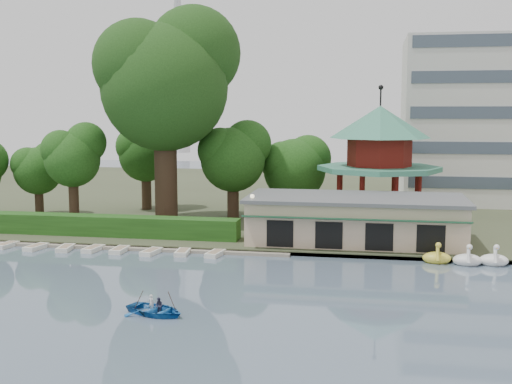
% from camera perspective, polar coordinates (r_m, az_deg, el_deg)
% --- Properties ---
extents(ground_plane, '(220.00, 220.00, 0.00)m').
position_cam_1_polar(ground_plane, '(36.97, -8.23, -11.15)').
color(ground_plane, slate).
rests_on(ground_plane, ground).
extents(shore, '(220.00, 70.00, 0.40)m').
position_cam_1_polar(shore, '(86.72, 2.72, -0.33)').
color(shore, '#424930').
rests_on(shore, ground).
extents(embankment, '(220.00, 0.60, 0.30)m').
position_cam_1_polar(embankment, '(53.03, -2.27, -5.25)').
color(embankment, gray).
rests_on(embankment, ground).
extents(dock, '(34.00, 1.60, 0.24)m').
position_cam_1_polar(dock, '(56.73, -14.25, -4.68)').
color(dock, gray).
rests_on(dock, ground).
extents(boathouse, '(18.60, 9.39, 3.90)m').
position_cam_1_polar(boathouse, '(55.98, 8.83, -2.35)').
color(boathouse, beige).
rests_on(boathouse, shore).
extents(pavilion, '(12.40, 12.40, 13.50)m').
position_cam_1_polar(pavilion, '(65.35, 10.91, 3.49)').
color(pavilion, beige).
rests_on(pavilion, shore).
extents(broadcast_tower, '(8.00, 8.00, 96.00)m').
position_cam_1_polar(broadcast_tower, '(182.61, -6.96, 14.23)').
color(broadcast_tower, silver).
rests_on(broadcast_tower, ground).
extents(hedge, '(30.00, 2.00, 1.80)m').
position_cam_1_polar(hedge, '(60.70, -15.57, -2.81)').
color(hedge, '#235318').
rests_on(hedge, shore).
extents(lamp_post, '(0.36, 0.36, 4.28)m').
position_cam_1_polar(lamp_post, '(53.77, -0.33, -1.61)').
color(lamp_post, black).
rests_on(lamp_post, shore).
extents(big_tree, '(13.81, 12.87, 21.67)m').
position_cam_1_polar(big_tree, '(64.73, -7.97, 10.16)').
color(big_tree, '#3A281C').
rests_on(big_tree, shore).
extents(small_trees, '(40.14, 16.31, 10.27)m').
position_cam_1_polar(small_trees, '(69.29, -9.16, 2.83)').
color(small_trees, '#3A281C').
rests_on(small_trees, shore).
extents(swan_boats, '(11.99, 2.12, 1.92)m').
position_cam_1_polar(swan_boats, '(52.03, 21.50, -5.72)').
color(swan_boats, yellow).
rests_on(swan_boats, ground).
extents(moored_rowboats, '(27.27, 2.77, 0.36)m').
position_cam_1_polar(moored_rowboats, '(56.39, -16.70, -4.77)').
color(moored_rowboats, white).
rests_on(moored_rowboats, ground).
extents(rowboat_with_passengers, '(6.05, 5.19, 2.01)m').
position_cam_1_polar(rowboat_with_passengers, '(37.74, -8.95, -9.93)').
color(rowboat_with_passengers, '#1A5EA8').
rests_on(rowboat_with_passengers, ground).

